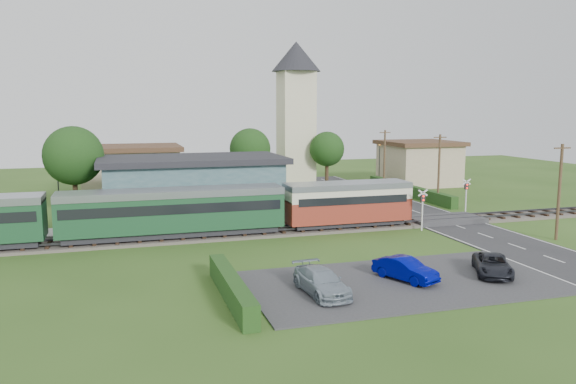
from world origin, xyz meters
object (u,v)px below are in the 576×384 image
object	(u,v)px
station_building	(193,186)
train	(128,213)
house_west	(131,170)
car_park_blue	(405,269)
car_on_road	(369,191)
crossing_signal_near	(423,204)
crossing_signal_far	(466,191)
church_tower	(296,103)
house_east	(419,162)
car_park_silver	(321,281)
equipment_hut	(96,213)
pedestrian_near	(306,208)
car_park_dark	(493,265)
pedestrian_far	(107,218)

from	to	relation	value
station_building	train	world-z (taller)	station_building
house_west	car_park_blue	world-z (taller)	house_west
house_west	car_on_road	world-z (taller)	house_west
station_building	crossing_signal_near	distance (m)	19.98
crossing_signal_near	crossing_signal_far	bearing A→B (deg)	33.69
church_tower	car_park_blue	xyz separation A→B (m)	(-6.23, -39.81, -9.52)
house_east	car_on_road	world-z (taller)	house_east
train	crossing_signal_far	xyz separation A→B (m)	(29.32, 2.39, -0.04)
station_building	crossing_signal_far	world-z (taller)	station_building
car_park_silver	crossing_signal_near	bearing A→B (deg)	39.36
house_west	car_park_silver	world-z (taller)	house_west
equipment_hut	car_on_road	world-z (taller)	equipment_hut
train	equipment_hut	bearing A→B (deg)	125.43
pedestrian_near	car_on_road	bearing A→B (deg)	-154.13
car_on_road	car_park_dark	bearing A→B (deg)	169.82
station_building	church_tower	size ratio (longest dim) A/B	0.91
station_building	house_east	size ratio (longest dim) A/B	1.82
station_building	church_tower	xyz separation A→B (m)	(15.00, 17.01, 7.53)
equipment_hut	car_park_silver	distance (m)	21.29
train	house_east	world-z (taller)	house_east
house_west	car_park_dark	size ratio (longest dim) A/B	2.65
pedestrian_far	pedestrian_near	bearing A→B (deg)	-109.84
church_tower	car_on_road	size ratio (longest dim) A/B	5.67
train	pedestrian_near	size ratio (longest dim) A/B	26.75
church_tower	crossing_signal_near	world-z (taller)	church_tower
crossing_signal_far	car_on_road	xyz separation A→B (m)	(-3.88, 12.20, -1.56)
equipment_hut	crossing_signal_far	xyz separation A→B (m)	(31.60, -0.81, 0.39)
train	pedestrian_far	world-z (taller)	train
equipment_hut	car_park_dark	distance (m)	28.18
church_tower	car_park_dark	xyz separation A→B (m)	(-0.92, -40.28, -9.58)
train	house_east	bearing A→B (deg)	31.63
train	crossing_signal_near	world-z (taller)	train
car_on_road	house_west	bearing A→B (deg)	72.09
house_west	car_park_dark	bearing A→B (deg)	-62.90
church_tower	house_west	distance (m)	21.55
train	pedestrian_near	distance (m)	14.79
car_park_blue	crossing_signal_near	bearing A→B (deg)	32.21
church_tower	house_east	world-z (taller)	church_tower
house_west	house_east	world-z (taller)	same
church_tower	crossing_signal_near	xyz separation A→B (m)	(1.40, -28.41, -8.08)
church_tower	house_west	xyz separation A→B (m)	(-20.00, -3.00, -7.43)
car_on_road	car_park_blue	size ratio (longest dim) A/B	0.82
car_park_blue	pedestrian_near	world-z (taller)	pedestrian_near
church_tower	crossing_signal_near	distance (m)	29.57
train	car_on_road	size ratio (longest dim) A/B	13.92
house_west	crossing_signal_near	size ratio (longest dim) A/B	3.30
crossing_signal_near	car_park_blue	world-z (taller)	crossing_signal_near
station_building	car_park_dark	xyz separation A→B (m)	(14.08, -23.28, -2.05)
train	car_park_silver	distance (m)	17.40
train	house_west	world-z (taller)	house_west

